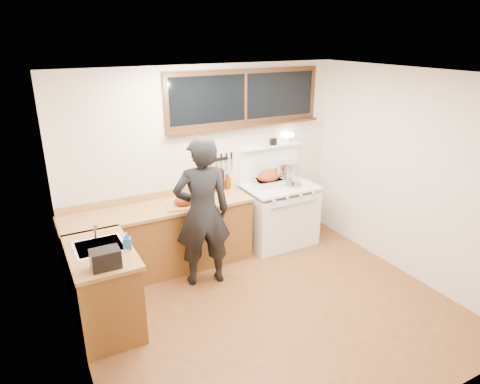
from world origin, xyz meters
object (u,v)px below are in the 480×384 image
vintage_stove (279,213)px  man (202,213)px  cutting_board (184,202)px  roast_turkey (268,179)px

vintage_stove → man: man is taller
vintage_stove → cutting_board: bearing=-176.4°
roast_turkey → vintage_stove: bearing=-25.0°
vintage_stove → cutting_board: (-1.51, -0.09, 0.49)m
vintage_stove → man: 1.58m
vintage_stove → roast_turkey: (-0.15, 0.07, 0.53)m
man → cutting_board: size_ratio=3.71×
man → roast_turkey: size_ratio=4.13×
cutting_board → man: bearing=-77.4°
man → roast_turkey: (1.27, 0.56, 0.06)m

